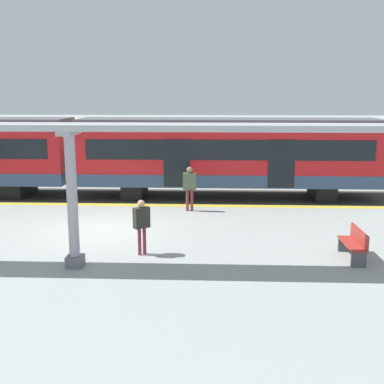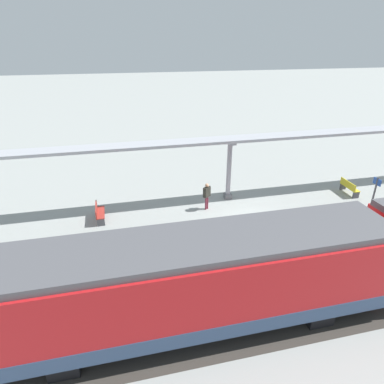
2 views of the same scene
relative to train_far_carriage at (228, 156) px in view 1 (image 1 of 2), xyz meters
The scene contains 9 objects.
ground_plane 7.42m from the train_far_carriage, 38.31° to the right, with size 176.00×176.00×0.00m, color #989C99.
tactile_edge_strip 5.15m from the train_far_carriage, 67.85° to the right, with size 0.44×38.78×0.01m, color gold.
trackbed 4.82m from the train_far_carriage, 90.07° to the right, with size 3.20×50.78×0.01m, color #38332D.
train_far_carriage is the anchor object (origin of this frame).
canopy_pillar_second 10.20m from the train_far_carriage, 25.02° to the right, with size 1.10×0.44×3.65m.
canopy_beam 10.44m from the train_far_carriage, 25.83° to the right, with size 1.20×31.43×0.16m, color #A8AAB2.
bench_near_end 9.03m from the train_far_carriage, 21.97° to the left, with size 1.51×0.47×0.86m.
passenger_waiting_near_edge 3.22m from the train_far_carriage, 29.87° to the right, with size 0.24×0.51×1.76m.
passenger_by_the_benches 8.62m from the train_far_carriage, 18.08° to the right, with size 0.45×0.49×1.61m.
Camera 1 is at (16.07, 3.85, 4.58)m, focal length 46.27 mm.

